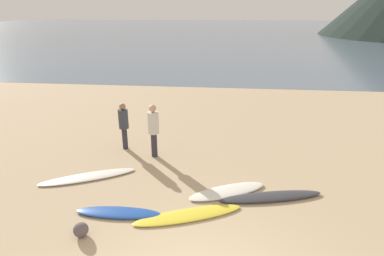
# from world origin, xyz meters

# --- Properties ---
(ground_plane) EXTENTS (120.00, 120.00, 0.20)m
(ground_plane) POSITION_xyz_m (0.00, 10.00, -0.10)
(ground_plane) COLOR tan
(ground_plane) RESTS_ON ground
(ocean_water) EXTENTS (140.00, 100.00, 0.01)m
(ocean_water) POSITION_xyz_m (0.00, 64.89, 0.00)
(ocean_water) COLOR slate
(ocean_water) RESTS_ON ground
(surfboard_0) EXTENTS (2.57, 1.62, 0.07)m
(surfboard_0) POSITION_xyz_m (-3.40, 3.87, 0.03)
(surfboard_0) COLOR silver
(surfboard_0) RESTS_ON ground
(surfboard_1) EXTENTS (1.99, 0.52, 0.09)m
(surfboard_1) POSITION_xyz_m (-2.03, 2.33, 0.04)
(surfboard_1) COLOR #1E479E
(surfboard_1) RESTS_ON ground
(surfboard_2) EXTENTS (2.55, 1.41, 0.07)m
(surfboard_2) POSITION_xyz_m (-0.43, 2.42, 0.03)
(surfboard_2) COLOR yellow
(surfboard_2) RESTS_ON ground
(surfboard_3) EXTENTS (2.14, 1.47, 0.08)m
(surfboard_3) POSITION_xyz_m (0.46, 3.51, 0.04)
(surfboard_3) COLOR silver
(surfboard_3) RESTS_ON ground
(surfboard_4) EXTENTS (2.65, 1.08, 0.10)m
(surfboard_4) POSITION_xyz_m (1.54, 3.37, 0.05)
(surfboard_4) COLOR #333338
(surfboard_4) RESTS_ON ground
(person_0) EXTENTS (0.32, 0.32, 1.57)m
(person_0) POSITION_xyz_m (-2.96, 5.92, 0.93)
(person_0) COLOR #2D2D38
(person_0) RESTS_ON ground
(person_1) EXTENTS (0.34, 0.34, 1.71)m
(person_1) POSITION_xyz_m (-1.86, 5.43, 1.01)
(person_1) COLOR #2D2D38
(person_1) RESTS_ON ground
(beach_rock_near) EXTENTS (0.31, 0.31, 0.31)m
(beach_rock_near) POSITION_xyz_m (-2.56, 1.52, 0.16)
(beach_rock_near) COLOR #574C51
(beach_rock_near) RESTS_ON ground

